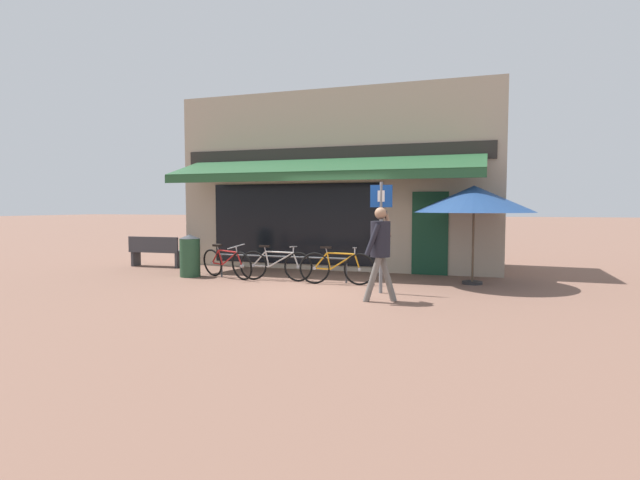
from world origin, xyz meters
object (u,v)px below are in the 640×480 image
at_px(pedestrian_adult, 380,244).
at_px(cafe_parasol, 474,199).
at_px(litter_bin, 190,256).
at_px(bicycle_orange, 337,267).
at_px(parking_sign, 381,225).
at_px(bicycle_red, 227,263).
at_px(bicycle_silver, 275,265).
at_px(park_bench, 156,251).

height_order(pedestrian_adult, cafe_parasol, cafe_parasol).
bearing_deg(cafe_parasol, litter_bin, -171.52).
bearing_deg(bicycle_orange, litter_bin, 172.97).
bearing_deg(parking_sign, pedestrian_adult, -79.13).
bearing_deg(parking_sign, litter_bin, 170.79).
bearing_deg(bicycle_red, parking_sign, 8.75).
bearing_deg(bicycle_silver, parking_sign, -21.99).
bearing_deg(bicycle_red, bicycle_orange, 19.65).
bearing_deg(litter_bin, parking_sign, -9.21).
relative_size(litter_bin, park_bench, 0.64).
height_order(bicycle_red, park_bench, park_bench).
bearing_deg(park_bench, bicycle_orange, -15.99).
relative_size(cafe_parasol, park_bench, 1.63).
relative_size(pedestrian_adult, park_bench, 1.07).
bearing_deg(parking_sign, park_bench, 162.44).
relative_size(bicycle_silver, parking_sign, 0.81).
distance_m(cafe_parasol, park_bench, 8.81).
bearing_deg(litter_bin, bicycle_red, 1.40).
height_order(bicycle_red, cafe_parasol, cafe_parasol).
xyz_separation_m(bicycle_orange, park_bench, (-5.83, 1.43, 0.09)).
bearing_deg(bicycle_silver, park_bench, 158.56).
bearing_deg(bicycle_red, bicycle_silver, 22.37).
bearing_deg(bicycle_orange, parking_sign, -40.78).
bearing_deg(bicycle_silver, litter_bin, 177.52).
distance_m(bicycle_silver, pedestrian_adult, 3.40).
xyz_separation_m(pedestrian_adult, parking_sign, (-0.17, 0.88, 0.31)).
bearing_deg(litter_bin, bicycle_orange, -0.32).
bearing_deg(park_bench, bicycle_red, -26.62).
relative_size(bicycle_silver, cafe_parasol, 0.68).
xyz_separation_m(bicycle_orange, parking_sign, (1.15, -0.78, 0.98)).
relative_size(bicycle_silver, park_bench, 1.11).
xyz_separation_m(bicycle_red, litter_bin, (-1.00, -0.02, 0.15)).
height_order(bicycle_red, parking_sign, parking_sign).
xyz_separation_m(litter_bin, cafe_parasol, (6.63, 0.99, 1.36)).
bearing_deg(pedestrian_adult, bicycle_red, 158.13).
distance_m(bicycle_red, park_bench, 3.35).
relative_size(bicycle_orange, pedestrian_adult, 0.99).
height_order(bicycle_red, bicycle_silver, bicycle_red).
xyz_separation_m(bicycle_orange, cafe_parasol, (2.86, 1.01, 1.51)).
height_order(bicycle_red, bicycle_orange, bicycle_orange).
height_order(pedestrian_adult, parking_sign, parking_sign).
xyz_separation_m(litter_bin, park_bench, (-2.05, 1.41, -0.06)).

